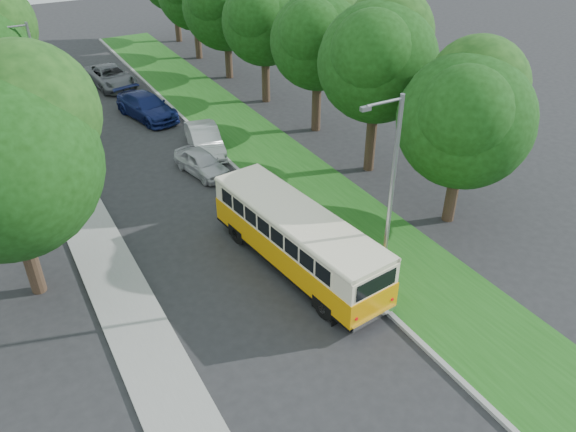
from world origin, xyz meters
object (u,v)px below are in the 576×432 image
car_blue (147,106)px  car_grey (111,77)px  lamppost_near (390,193)px  lamppost_far (40,88)px  car_white (205,140)px  vintage_bus (297,240)px  car_silver (202,162)px

car_blue → car_grey: size_ratio=0.98×
lamppost_near → lamppost_far: (-8.91, 18.50, -0.25)m
lamppost_near → car_white: lamppost_near is taller
vintage_bus → car_silver: vintage_bus is taller
car_blue → car_grey: 7.28m
car_silver → car_white: bearing=52.1°
car_blue → car_grey: (-0.47, 7.27, -0.01)m
lamppost_far → car_white: lamppost_far is taller
lamppost_near → car_silver: (-2.38, 12.55, -3.72)m
lamppost_near → car_white: size_ratio=1.73×
vintage_bus → car_silver: 9.79m
vintage_bus → car_white: 12.18m
lamppost_near → vintage_bus: (-2.14, 2.79, -3.00)m
lamppost_near → lamppost_far: lamppost_near is taller
car_grey → car_white: bearing=-88.9°
car_white → car_blue: size_ratio=0.87×
car_blue → car_white: bearing=-92.6°
lamppost_far → car_grey: lamppost_far is taller
lamppost_far → car_silver: lamppost_far is taller
lamppost_near → car_silver: size_ratio=2.11×
lamppost_far → vintage_bus: 17.33m
lamppost_far → car_blue: size_ratio=1.41×
car_silver → car_blue: 9.10m
car_white → car_blue: bearing=111.6°
lamppost_near → car_blue: bearing=96.7°
car_white → car_blue: 6.85m
car_blue → car_grey: bearing=80.1°
car_silver → car_grey: 16.38m
vintage_bus → car_silver: size_ratio=2.42×
car_blue → vintage_bus: bearing=-102.5°
car_white → car_grey: 14.11m
vintage_bus → car_blue: bearing=84.5°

